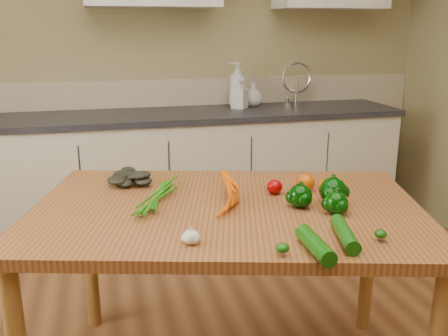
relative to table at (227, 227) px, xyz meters
The scene contains 17 objects.
room 0.64m from the table, 83.67° to the right, with size 4.04×5.04×2.64m.
counter_run 1.69m from the table, 81.36° to the left, with size 2.84×0.64×1.14m.
table is the anchor object (origin of this frame).
soap_bottle_a 1.89m from the table, 73.23° to the left, with size 0.13×0.13×0.33m, color silver.
soap_bottle_b 1.83m from the table, 72.65° to the left, with size 0.10×0.10×0.21m, color silver.
soap_bottle_c 1.94m from the table, 69.73° to the left, with size 0.14×0.14×0.17m, color silver.
carrot_bunch 0.16m from the table, 140.58° to the left, with size 0.28×0.21×0.08m, color #DB5405, non-canonical shape.
leafy_greens 0.52m from the table, 130.44° to the left, with size 0.21×0.19×0.11m, color black, non-canonical shape.
garlic_bulb 0.39m from the table, 122.59° to the right, with size 0.06×0.06×0.05m, color white.
pepper_a 0.31m from the table, 17.43° to the right, with size 0.09×0.09×0.09m, color black.
pepper_b 0.44m from the table, 10.88° to the right, with size 0.11×0.11×0.11m, color black.
pepper_c 0.43m from the table, 26.42° to the right, with size 0.09×0.09×0.09m, color black.
tomato_a 0.27m from the table, 21.71° to the left, with size 0.07×0.07×0.06m, color #930202.
tomato_b 0.40m from the table, 15.17° to the left, with size 0.08×0.08×0.07m, color #B94704.
tomato_c 0.46m from the table, ahead, with size 0.07×0.07×0.07m, color #B94704.
zucchini_a 0.52m from the table, 55.34° to the right, with size 0.05×0.05×0.23m, color #0C4307.
zucchini_b 0.51m from the table, 71.68° to the right, with size 0.05×0.05×0.21m, color #0C4307.
Camera 1 is at (-0.50, -1.23, 1.47)m, focal length 40.00 mm.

